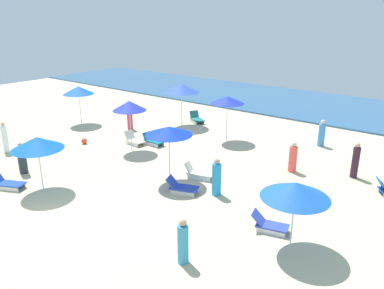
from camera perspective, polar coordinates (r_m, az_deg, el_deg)
The scene contains 25 objects.
ground_plane at distance 14.61m, azimuth -21.39°, elevation -12.08°, with size 60.00×60.00×0.00m, color beige.
ocean at distance 33.27m, azimuth 17.49°, elevation 5.74°, with size 60.00×10.84×0.12m, color #2D5B87.
umbrella_0 at distance 20.83m, azimuth -9.41°, elevation 5.77°, with size 1.85×1.85×2.80m.
lounge_chair_0_0 at distance 22.39m, azimuth -8.69°, elevation 0.68°, with size 1.29×0.70×0.74m.
lounge_chair_0_1 at distance 22.16m, azimuth -5.90°, elevation 0.58°, with size 1.33×0.64×0.65m.
umbrella_1 at distance 22.35m, azimuth 5.35°, elevation 6.69°, with size 1.97×1.97×2.69m.
umbrella_3 at distance 26.97m, azimuth -16.73°, elevation 7.83°, with size 2.09×2.09×2.62m.
umbrella_5 at distance 12.25m, azimuth 15.30°, elevation -6.63°, with size 2.19×2.19×2.33m.
lounge_chair_5_0 at distance 13.84m, azimuth 11.52°, elevation -11.72°, with size 1.38×0.88×0.65m.
umbrella_6 at distance 25.42m, azimuth -1.59°, elevation 8.47°, with size 2.38×2.38×2.83m.
lounge_chair_6_0 at distance 26.61m, azimuth 0.71°, elevation 3.90°, with size 1.43×1.19×0.74m.
umbrella_7 at distance 16.68m, azimuth -3.50°, elevation 2.07°, with size 2.12×2.12×2.56m.
lounge_chair_7_0 at distance 16.23m, azimuth -1.59°, elevation -6.44°, with size 1.46×1.06×0.66m.
lounge_chair_7_1 at distance 17.58m, azimuth 0.93°, elevation -4.30°, with size 1.41×0.94×0.73m.
umbrella_8 at distance 17.05m, azimuth -22.28°, elevation 0.20°, with size 2.17×2.17×2.40m.
lounge_chair_8_0 at distance 18.46m, azimuth -26.01°, elevation -5.27°, with size 1.48×1.12×0.67m.
beachgoer_0 at distance 23.08m, azimuth -26.34°, elevation 0.89°, with size 0.45×0.45×1.72m.
beachgoer_1 at distance 15.88m, azimuth 3.72°, elevation -5.07°, with size 0.44×0.44×1.63m.
beachgoer_2 at distance 19.04m, azimuth 23.37°, elevation -2.32°, with size 0.33×0.33×1.70m.
beachgoer_3 at distance 11.82m, azimuth -1.37°, elevation -14.52°, with size 0.45×0.45×1.50m.
beachgoer_4 at distance 25.25m, azimuth -9.34°, elevation 3.97°, with size 0.51×0.51×1.65m.
beachgoer_5 at distance 18.80m, azimuth 14.93°, elevation -1.97°, with size 0.42×0.42×1.51m.
beachgoer_6 at distance 19.71m, azimuth -24.18°, elevation -2.07°, with size 0.40×0.40×1.51m.
beachgoer_7 at distance 22.92m, azimuth 18.92°, elevation 1.50°, with size 0.53×0.53×1.56m.
beach_ball_0 at distance 23.08m, azimuth -15.91°, elevation 0.50°, with size 0.34×0.34×0.34m, color red.
Camera 1 is at (11.23, -5.90, 7.24)m, focal length 35.45 mm.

